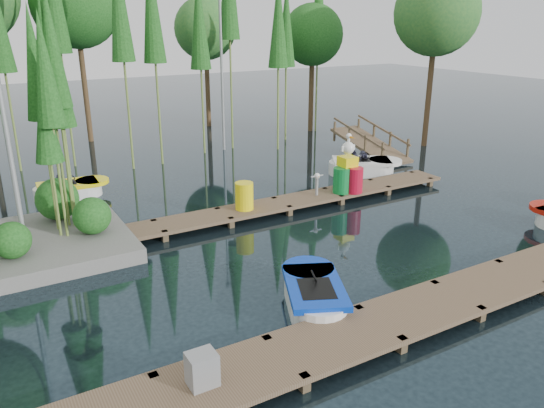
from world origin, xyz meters
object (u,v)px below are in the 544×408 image
utility_cabinet (202,369)px  boat_blue (314,295)px  yellow_barrel (244,196)px  drum_cluster (349,174)px  boat_yellow_far (70,190)px

utility_cabinet → boat_blue: bearing=25.8°
yellow_barrel → drum_cluster: 3.87m
boat_yellow_far → utility_cabinet: bearing=-68.2°
boat_blue → utility_cabinet: utility_cabinet is taller
boat_blue → utility_cabinet: 3.60m
boat_blue → boat_yellow_far: boat_yellow_far is taller
drum_cluster → utility_cabinet: bearing=-140.3°
yellow_barrel → drum_cluster: (3.86, -0.15, 0.16)m
boat_blue → utility_cabinet: size_ratio=5.00×
boat_blue → drum_cluster: 7.31m
boat_blue → yellow_barrel: 5.58m
utility_cabinet → drum_cluster: 10.71m
boat_yellow_far → utility_cabinet: boat_yellow_far is taller
boat_blue → yellow_barrel: bearing=102.6°
yellow_barrel → drum_cluster: drum_cluster is taller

